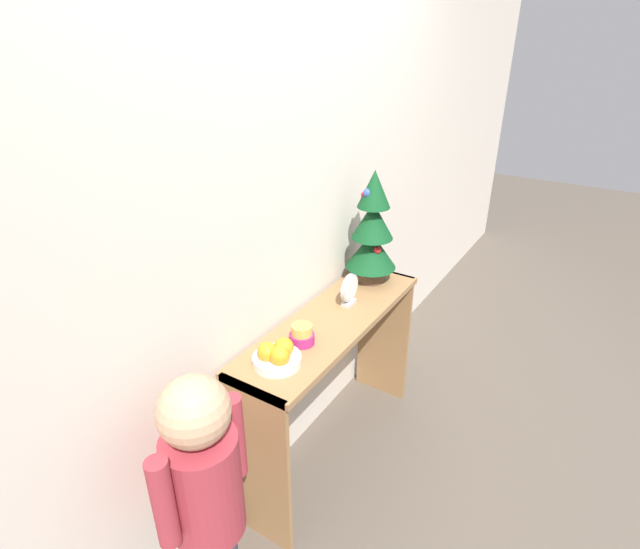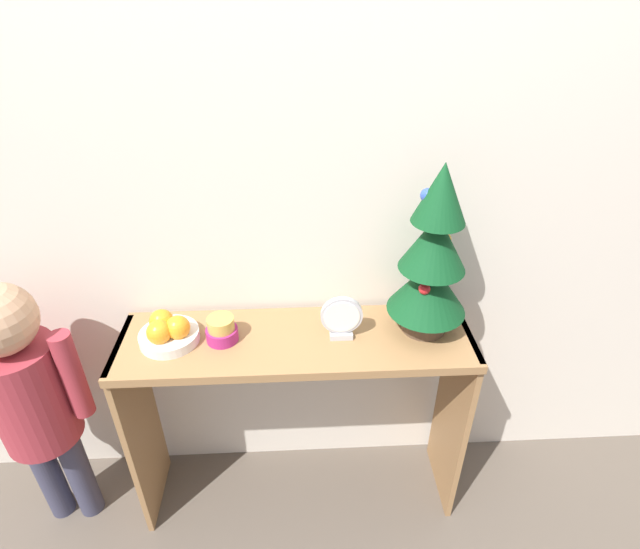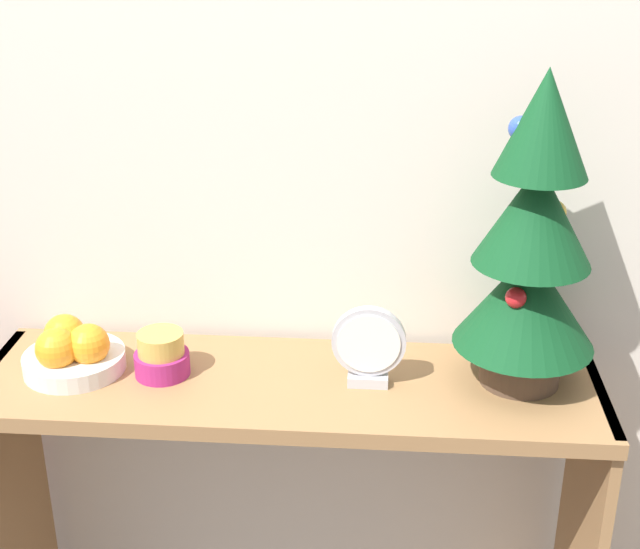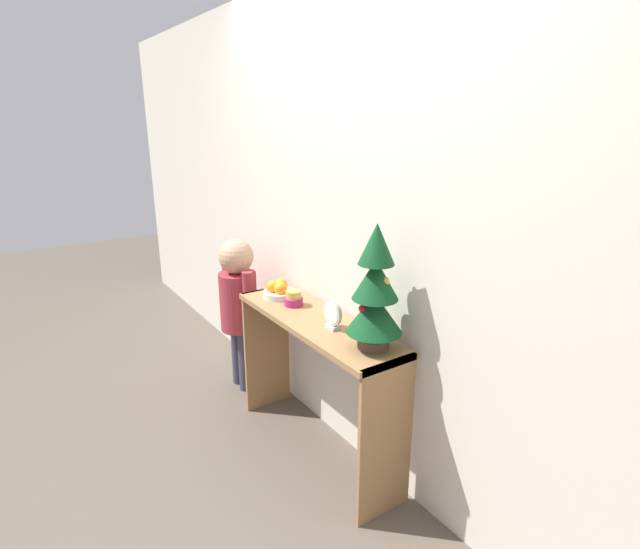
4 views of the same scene
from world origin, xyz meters
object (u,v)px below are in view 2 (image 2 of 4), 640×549
object	(u,v)px
mini_tree	(432,258)
fruit_bowl	(168,331)
singing_bowl	(222,330)
desk_clock	(342,318)
child_figure	(27,389)

from	to	relation	value
mini_tree	fruit_bowl	world-z (taller)	mini_tree
fruit_bowl	singing_bowl	world-z (taller)	fruit_bowl
singing_bowl	desk_clock	xyz separation A→B (m)	(0.38, -0.01, 0.04)
fruit_bowl	child_figure	distance (m)	0.51
fruit_bowl	singing_bowl	size ratio (longest dim) A/B	1.85
singing_bowl	desk_clock	bearing A→B (deg)	-1.03
mini_tree	singing_bowl	size ratio (longest dim) A/B	5.59
singing_bowl	child_figure	size ratio (longest dim) A/B	0.10
singing_bowl	desk_clock	size ratio (longest dim) A/B	0.67
fruit_bowl	desk_clock	xyz separation A→B (m)	(0.55, -0.01, 0.04)
singing_bowl	fruit_bowl	bearing A→B (deg)	179.87
singing_bowl	mini_tree	bearing A→B (deg)	2.24
mini_tree	child_figure	size ratio (longest dim) A/B	0.55
desk_clock	singing_bowl	bearing A→B (deg)	178.97
desk_clock	child_figure	size ratio (longest dim) A/B	0.15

